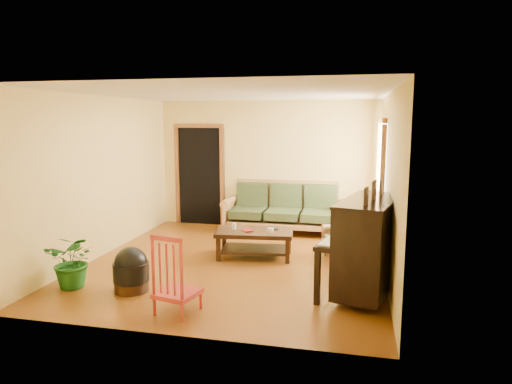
% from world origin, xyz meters
% --- Properties ---
extents(floor, '(5.00, 5.00, 0.00)m').
position_xyz_m(floor, '(0.00, 0.00, 0.00)').
color(floor, '#592D0B').
rests_on(floor, ground).
extents(doorway, '(1.08, 0.16, 2.05)m').
position_xyz_m(doorway, '(-1.45, 2.48, 1.02)').
color(doorway, black).
rests_on(doorway, floor).
extents(window, '(0.12, 1.36, 1.46)m').
position_xyz_m(window, '(2.21, 1.30, 1.50)').
color(window, white).
rests_on(window, right_wall).
extents(sofa, '(2.33, 0.98, 1.00)m').
position_xyz_m(sofa, '(0.42, 2.10, 0.50)').
color(sofa, olive).
rests_on(sofa, floor).
extents(coffee_table, '(1.29, 0.80, 0.45)m').
position_xyz_m(coffee_table, '(0.23, 0.35, 0.22)').
color(coffee_table, black).
rests_on(coffee_table, floor).
extents(armchair, '(0.96, 0.98, 0.75)m').
position_xyz_m(armchair, '(1.69, 0.54, 0.38)').
color(armchair, olive).
rests_on(armchair, floor).
extents(piano, '(1.14, 1.56, 1.24)m').
position_xyz_m(piano, '(1.98, -0.90, 0.62)').
color(piano, black).
rests_on(piano, floor).
extents(footstool, '(0.61, 0.61, 0.44)m').
position_xyz_m(footstool, '(-1.02, -1.45, 0.22)').
color(footstool, black).
rests_on(footstool, floor).
extents(red_chair, '(0.54, 0.57, 0.95)m').
position_xyz_m(red_chair, '(-0.17, -1.95, 0.47)').
color(red_chair, maroon).
rests_on(red_chair, floor).
extents(leaning_frame, '(0.49, 0.28, 0.65)m').
position_xyz_m(leaning_frame, '(1.88, 2.43, 0.32)').
color(leaning_frame, '#BE8C3F').
rests_on(leaning_frame, floor).
extents(ceramic_crock, '(0.26, 0.26, 0.26)m').
position_xyz_m(ceramic_crock, '(1.94, 2.28, 0.13)').
color(ceramic_crock, '#2F508F').
rests_on(ceramic_crock, floor).
extents(potted_plant, '(0.75, 0.68, 0.73)m').
position_xyz_m(potted_plant, '(-1.83, -1.49, 0.37)').
color(potted_plant, '#175218').
rests_on(potted_plant, floor).
extents(book, '(0.24, 0.25, 0.02)m').
position_xyz_m(book, '(0.06, 0.24, 0.46)').
color(book, maroon).
rests_on(book, coffee_table).
extents(candle, '(0.07, 0.07, 0.11)m').
position_xyz_m(candle, '(-0.12, 0.35, 0.50)').
color(candle, silver).
rests_on(candle, coffee_table).
extents(glass_jar, '(0.13, 0.13, 0.06)m').
position_xyz_m(glass_jar, '(0.50, 0.30, 0.48)').
color(glass_jar, white).
rests_on(glass_jar, coffee_table).
extents(remote, '(0.16, 0.07, 0.02)m').
position_xyz_m(remote, '(0.52, 0.45, 0.45)').
color(remote, black).
rests_on(remote, coffee_table).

